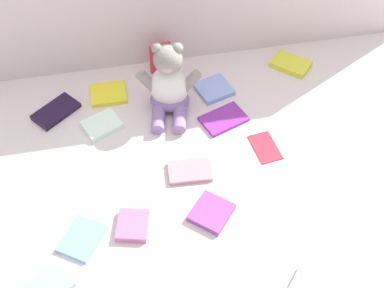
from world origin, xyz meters
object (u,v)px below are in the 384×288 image
(book_case_6, at_px, (82,238))
(book_case_12, at_px, (214,89))
(book_case_3, at_px, (108,94))
(book_case_2, at_px, (291,64))
(book_case_7, at_px, (212,213))
(book_case_8, at_px, (160,58))
(book_case_4, at_px, (133,225))
(teddy_bear, at_px, (169,86))
(book_case_5, at_px, (190,171))
(book_case_11, at_px, (265,147))
(book_case_0, at_px, (56,111))
(book_case_10, at_px, (224,119))
(book_case_1, at_px, (102,125))

(book_case_6, xyz_separation_m, book_case_12, (0.45, 0.46, 0.00))
(book_case_3, relative_size, book_case_12, 1.08)
(book_case_2, distance_m, book_case_3, 0.61)
(book_case_2, xyz_separation_m, book_case_3, (-0.61, -0.02, -0.00))
(book_case_7, xyz_separation_m, book_case_8, (-0.04, 0.58, 0.05))
(book_case_3, bearing_deg, book_case_4, -177.21)
(teddy_bear, height_order, book_case_5, teddy_bear)
(book_case_4, xyz_separation_m, book_case_11, (0.41, 0.19, -0.01))
(book_case_0, xyz_separation_m, book_case_7, (0.39, -0.45, 0.00))
(book_case_5, bearing_deg, book_case_11, 105.32)
(teddy_bear, height_order, book_case_11, teddy_bear)
(book_case_7, relative_size, book_case_10, 0.75)
(book_case_0, relative_size, book_case_8, 1.23)
(book_case_5, bearing_deg, book_case_6, -59.26)
(book_case_7, bearing_deg, book_case_5, 142.94)
(book_case_6, xyz_separation_m, book_case_8, (0.29, 0.59, 0.05))
(book_case_7, bearing_deg, book_case_12, 117.87)
(book_case_1, bearing_deg, book_case_4, -15.99)
(book_case_0, bearing_deg, book_case_7, -177.44)
(teddy_bear, height_order, book_case_10, teddy_bear)
(book_case_7, bearing_deg, teddy_bear, 137.13)
(book_case_8, distance_m, book_case_12, 0.20)
(book_case_10, relative_size, book_case_12, 1.29)
(book_case_1, xyz_separation_m, book_case_8, (0.21, 0.21, 0.05))
(book_case_2, bearing_deg, book_case_8, 124.83)
(teddy_bear, distance_m, book_case_4, 0.45)
(book_case_1, height_order, book_case_10, book_case_1)
(book_case_4, bearing_deg, book_case_2, 54.80)
(book_case_0, xyz_separation_m, book_case_2, (0.78, 0.07, 0.00))
(book_case_1, bearing_deg, book_case_10, 59.34)
(book_case_8, bearing_deg, book_case_4, -118.19)
(book_case_2, xyz_separation_m, book_case_7, (-0.39, -0.52, -0.00))
(book_case_6, height_order, book_case_11, book_case_6)
(book_case_1, bearing_deg, book_case_12, 79.63)
(book_case_10, distance_m, book_case_11, 0.16)
(book_case_3, distance_m, book_case_8, 0.21)
(book_case_1, distance_m, book_case_7, 0.45)
(book_case_1, xyz_separation_m, book_case_10, (0.37, -0.04, -0.00))
(book_case_1, distance_m, book_case_10, 0.37)
(book_case_3, bearing_deg, book_case_1, 167.31)
(book_case_1, height_order, book_case_8, book_case_8)
(book_case_10, bearing_deg, book_case_2, -74.81)
(book_case_3, relative_size, book_case_7, 1.11)
(book_case_1, distance_m, book_case_2, 0.66)
(book_case_3, height_order, book_case_5, same)
(book_case_4, bearing_deg, book_case_12, 68.78)
(book_case_3, height_order, book_case_7, book_case_7)
(book_case_0, distance_m, book_case_8, 0.37)
(book_case_6, bearing_deg, book_case_2, 69.71)
(book_case_8, bearing_deg, book_case_11, -69.94)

